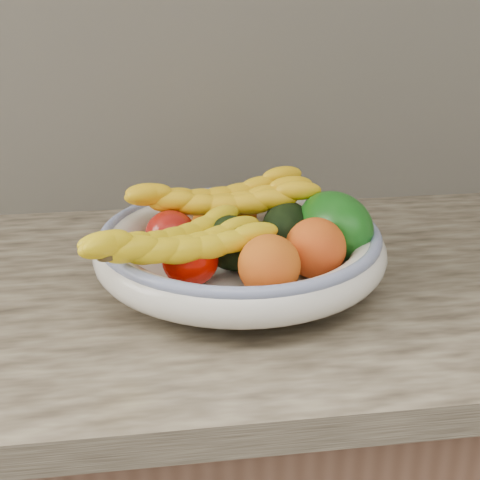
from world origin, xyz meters
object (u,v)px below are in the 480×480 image
at_px(banana_bunch_back, 221,204).
at_px(banana_bunch_front, 176,249).
at_px(green_mango, 335,225).
at_px(fruit_bowl, 240,248).

height_order(banana_bunch_back, banana_bunch_front, banana_bunch_back).
distance_m(green_mango, banana_bunch_front, 0.23).
distance_m(fruit_bowl, banana_bunch_back, 0.08).
bearing_deg(green_mango, banana_bunch_front, 174.54).
height_order(green_mango, banana_bunch_back, green_mango).
bearing_deg(fruit_bowl, green_mango, -2.30).
bearing_deg(green_mango, banana_bunch_back, 131.14).
relative_size(fruit_bowl, banana_bunch_front, 1.50).
bearing_deg(banana_bunch_back, fruit_bowl, -81.49).
xyz_separation_m(fruit_bowl, banana_bunch_back, (-0.02, 0.07, 0.04)).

